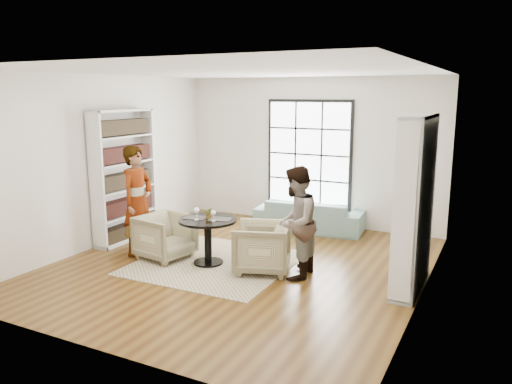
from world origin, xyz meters
The scene contains 16 objects.
ground centered at (0.00, 0.00, 0.00)m, with size 6.00×6.00×0.00m, color brown.
room_shell centered at (0.00, 0.54, 1.26)m, with size 6.00×6.01×6.00m.
rug centered at (-0.42, -0.07, 0.01)m, with size 2.37×2.37×0.01m, color tan.
pedestal_table centered at (-0.49, -0.15, 0.54)m, with size 0.93×0.93×0.74m.
sofa centered at (0.23, 2.45, 0.31)m, with size 2.10×0.82×0.61m, color slate.
armchair_left centered at (-1.27, -0.22, 0.37)m, with size 0.78×0.81×0.73m, color tan.
armchair_right centered at (0.42, -0.06, 0.38)m, with size 0.81×0.83×0.76m, color #C5AD8D.
person_left centered at (-1.82, -0.22, 0.92)m, with size 0.67×0.44×1.84m, color gray.
person_right centered at (0.97, -0.06, 0.83)m, with size 0.81×0.63×1.66m, color gray.
placemat_left centered at (-0.70, -0.18, 0.74)m, with size 0.34×0.26×0.01m, color #292724.
placemat_right centered at (-0.30, -0.08, 0.74)m, with size 0.34×0.26×0.01m, color #292724.
cutlery_left centered at (-0.70, -0.18, 0.75)m, with size 0.14×0.22×0.01m, color silver, non-canonical shape.
cutlery_right centered at (-0.30, -0.08, 0.75)m, with size 0.14×0.22×0.01m, color silver, non-canonical shape.
wine_glass_left centered at (-0.61, -0.27, 0.88)m, with size 0.09×0.09×0.20m.
wine_glass_right centered at (-0.34, -0.22, 0.86)m, with size 0.08×0.08×0.17m.
flower_centerpiece centered at (-0.48, -0.11, 0.83)m, with size 0.17×0.14×0.19m, color gray.
Camera 1 is at (3.63, -6.59, 2.69)m, focal length 35.00 mm.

